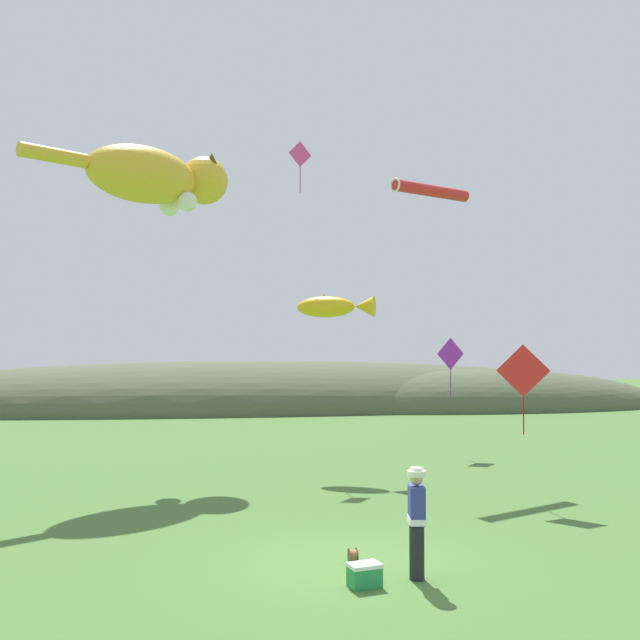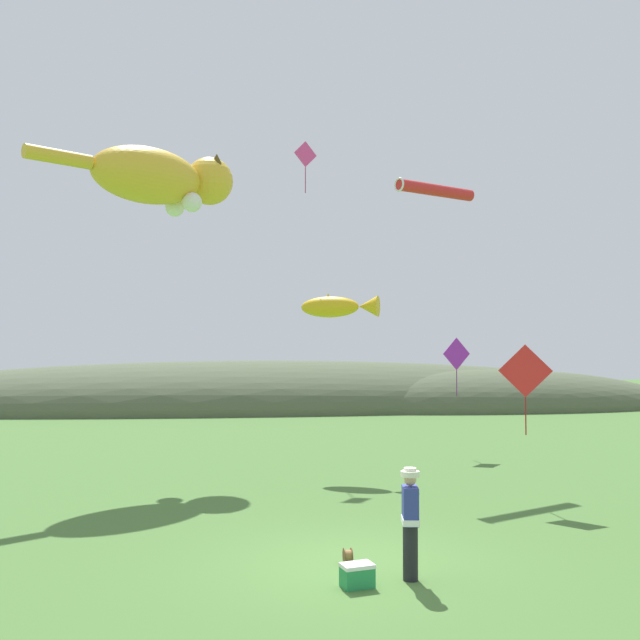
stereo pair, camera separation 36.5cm
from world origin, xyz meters
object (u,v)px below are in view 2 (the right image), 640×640
at_px(kite_tube_streamer, 435,190).
at_px(kite_diamond_pink, 305,155).
at_px(kite_giant_cat, 161,178).
at_px(kite_fish_windsock, 338,307).
at_px(kite_spool, 348,556).
at_px(picnic_cooler, 357,575).
at_px(kite_diamond_violet, 457,354).
at_px(festival_attendant, 410,520).
at_px(kite_diamond_red, 525,372).

height_order(kite_tube_streamer, kite_diamond_pink, kite_diamond_pink).
relative_size(kite_giant_cat, kite_tube_streamer, 2.03).
bearing_deg(kite_fish_windsock, kite_spool, -98.15).
distance_m(picnic_cooler, kite_tube_streamer, 13.96).
height_order(kite_tube_streamer, kite_diamond_violet, kite_tube_streamer).
bearing_deg(kite_diamond_pink, kite_tube_streamer, -38.91).
relative_size(festival_attendant, kite_diamond_red, 0.82).
xyz_separation_m(picnic_cooler, kite_diamond_violet, (5.88, 12.75, 3.23)).
bearing_deg(kite_diamond_violet, kite_diamond_red, -96.01).
bearing_deg(kite_giant_cat, picnic_cooler, -70.65).
xyz_separation_m(kite_diamond_red, kite_diamond_violet, (0.78, 7.43, 0.31)).
distance_m(festival_attendant, kite_diamond_pink, 16.07).
relative_size(kite_spool, kite_giant_cat, 0.05).
height_order(picnic_cooler, kite_diamond_violet, kite_diamond_violet).
relative_size(kite_fish_windsock, kite_diamond_pink, 1.38).
bearing_deg(kite_diamond_violet, kite_fish_windsock, -153.92).
xyz_separation_m(kite_fish_windsock, kite_tube_streamer, (2.99, -0.28, 3.62)).
height_order(kite_tube_streamer, kite_diamond_red, kite_tube_streamer).
distance_m(festival_attendant, kite_fish_windsock, 11.10).
bearing_deg(kite_diamond_red, kite_diamond_violet, 83.99).
bearing_deg(kite_giant_cat, kite_diamond_violet, 7.54).
xyz_separation_m(kite_giant_cat, kite_tube_streamer, (8.41, -1.16, -0.38)).
bearing_deg(kite_spool, kite_diamond_violet, 63.32).
relative_size(festival_attendant, kite_fish_windsock, 0.71).
bearing_deg(kite_diamond_pink, kite_giant_cat, -158.71).
bearing_deg(kite_fish_windsock, kite_tube_streamer, -5.25).
height_order(picnic_cooler, kite_diamond_pink, kite_diamond_pink).
distance_m(kite_giant_cat, kite_diamond_pink, 5.24).
relative_size(kite_giant_cat, kite_fish_windsock, 2.33).
bearing_deg(picnic_cooler, kite_spool, 87.26).
bearing_deg(kite_tube_streamer, kite_diamond_red, -81.98).
relative_size(picnic_cooler, kite_diamond_violet, 0.27).
bearing_deg(kite_diamond_red, kite_tube_streamer, 98.02).
relative_size(picnic_cooler, kite_diamond_pink, 0.30).
height_order(kite_spool, kite_fish_windsock, kite_fish_windsock).
bearing_deg(kite_giant_cat, kite_diamond_pink, 21.29).
xyz_separation_m(picnic_cooler, kite_diamond_red, (5.09, 5.32, 2.92)).
xyz_separation_m(kite_spool, kite_fish_windsock, (1.35, 9.39, 4.78)).
bearing_deg(kite_giant_cat, festival_attendant, -66.37).
bearing_deg(kite_spool, kite_tube_streamer, 64.55).
distance_m(festival_attendant, kite_tube_streamer, 13.09).
xyz_separation_m(festival_attendant, kite_tube_streamer, (3.50, 10.08, 7.58)).
xyz_separation_m(kite_giant_cat, kite_diamond_violet, (9.89, 1.31, -5.50)).
relative_size(festival_attendant, kite_tube_streamer, 0.62).
distance_m(festival_attendant, picnic_cooler, 1.20).
xyz_separation_m(picnic_cooler, kite_diamond_pink, (0.69, 13.27, 10.12)).
height_order(picnic_cooler, kite_tube_streamer, kite_tube_streamer).
xyz_separation_m(festival_attendant, kite_diamond_violet, (4.98, 12.55, 2.46)).
height_order(festival_attendant, kite_diamond_pink, kite_diamond_pink).
distance_m(kite_diamond_red, kite_diamond_violet, 7.48).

